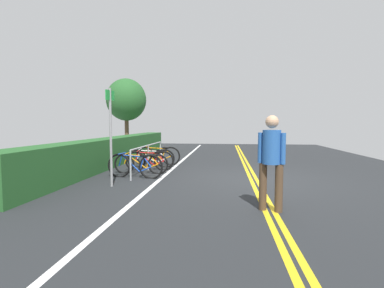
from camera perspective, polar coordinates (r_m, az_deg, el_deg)
name	(u,v)px	position (r m, az deg, el deg)	size (l,w,h in m)	color
ground_plane	(254,180)	(8.34, 12.17, -7.07)	(28.27, 11.87, 0.05)	#232628
centre_line_yellow_inner	(257,179)	(8.34, 12.73, -6.89)	(25.44, 0.10, 0.00)	gold
centre_line_yellow_outer	(251,179)	(8.33, 11.62, -6.89)	(25.44, 0.10, 0.00)	gold
bike_lane_stripe_white	(162,177)	(8.49, -5.91, -6.61)	(25.44, 0.12, 0.00)	white
bike_rack	(148,151)	(9.79, -8.73, -1.43)	(3.68, 0.05, 0.86)	#9EA0A5
bicycle_0	(135,166)	(8.50, -11.30, -4.29)	(0.46, 1.72, 0.75)	black
bicycle_1	(141,164)	(9.19, -10.08, -3.86)	(0.46, 1.74, 0.68)	black
bicycle_2	(150,161)	(9.80, -8.41, -3.30)	(0.46, 1.62, 0.70)	black
bicycle_3	(152,158)	(10.45, -8.06, -2.83)	(0.46, 1.68, 0.70)	black
bicycle_4	(158,156)	(11.10, -6.75, -2.31)	(0.46, 1.72, 0.74)	black
pedestrian	(271,156)	(5.30, 15.51, -2.35)	(0.32, 0.46, 1.72)	#4C3826
sign_post_near	(111,128)	(7.37, -15.89, 3.05)	(0.36, 0.09, 2.45)	gray
hedge_backdrop	(115,150)	(11.78, -15.03, -1.21)	(12.63, 0.85, 1.03)	#235626
tree_mid	(126,100)	(16.46, -12.94, 8.53)	(2.19, 2.19, 4.05)	brown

